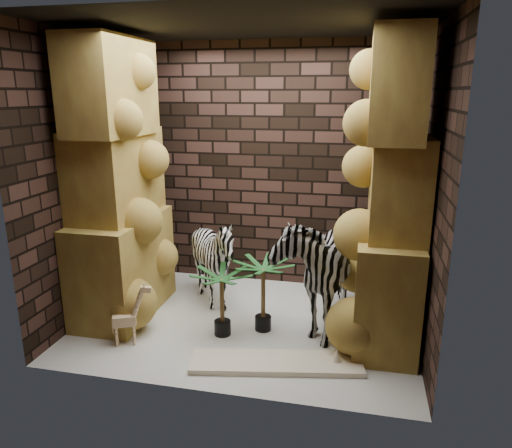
% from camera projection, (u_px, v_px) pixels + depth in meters
% --- Properties ---
extents(floor, '(3.50, 3.50, 0.00)m').
position_uv_depth(floor, '(246.00, 323.00, 5.13)').
color(floor, beige).
rests_on(floor, ground).
extents(ceiling, '(3.50, 3.50, 0.00)m').
position_uv_depth(ceiling, '(244.00, 24.00, 4.33)').
color(ceiling, black).
rests_on(ceiling, ground).
extents(wall_back, '(3.50, 0.00, 3.50)m').
position_uv_depth(wall_back, '(269.00, 168.00, 5.91)').
color(wall_back, black).
rests_on(wall_back, ground).
extents(wall_front, '(3.50, 0.00, 3.50)m').
position_uv_depth(wall_front, '(205.00, 218.00, 3.55)').
color(wall_front, black).
rests_on(wall_front, ground).
extents(wall_left, '(0.00, 3.00, 3.00)m').
position_uv_depth(wall_left, '(86.00, 180.00, 5.10)').
color(wall_left, black).
rests_on(wall_left, ground).
extents(wall_right, '(0.00, 3.00, 3.00)m').
position_uv_depth(wall_right, '(430.00, 194.00, 4.36)').
color(wall_right, black).
rests_on(wall_right, ground).
extents(rock_pillar_left, '(0.68, 1.30, 3.00)m').
position_uv_depth(rock_pillar_left, '(116.00, 181.00, 5.02)').
color(rock_pillar_left, gold).
rests_on(rock_pillar_left, floor).
extents(rock_pillar_right, '(0.58, 1.25, 3.00)m').
position_uv_depth(rock_pillar_right, '(393.00, 193.00, 4.43)').
color(rock_pillar_right, gold).
rests_on(rock_pillar_right, floor).
extents(zebra_right, '(0.82, 1.34, 1.51)m').
position_uv_depth(zebra_right, '(318.00, 257.00, 4.95)').
color(zebra_right, white).
rests_on(zebra_right, floor).
extents(zebra_left, '(1.03, 1.22, 1.01)m').
position_uv_depth(zebra_left, '(214.00, 264.00, 5.44)').
color(zebra_left, white).
rests_on(zebra_left, floor).
extents(giraffe_toy, '(0.35, 0.24, 0.65)m').
position_uv_depth(giraffe_toy, '(124.00, 314.00, 4.62)').
color(giraffe_toy, beige).
rests_on(giraffe_toy, floor).
extents(palm_front, '(0.36, 0.36, 0.77)m').
position_uv_depth(palm_front, '(263.00, 296.00, 4.90)').
color(palm_front, '#164310').
rests_on(palm_front, floor).
extents(palm_back, '(0.36, 0.36, 0.70)m').
position_uv_depth(palm_back, '(222.00, 303.00, 4.81)').
color(palm_back, '#164310').
rests_on(palm_back, floor).
extents(surfboard, '(1.60, 0.66, 0.05)m').
position_uv_depth(surfboard, '(276.00, 363.00, 4.34)').
color(surfboard, '#FFF0CB').
rests_on(surfboard, floor).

